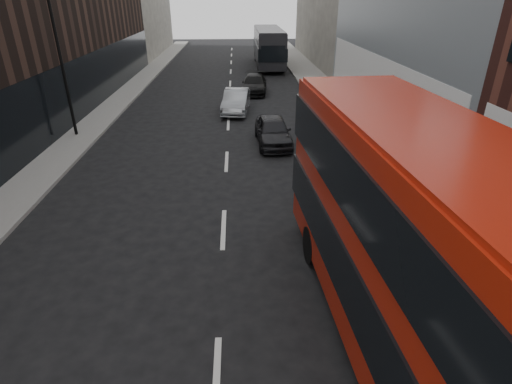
{
  "coord_description": "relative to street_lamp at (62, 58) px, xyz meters",
  "views": [
    {
      "loc": [
        0.54,
        -3.47,
        7.1
      ],
      "look_at": [
        0.98,
        5.72,
        2.5
      ],
      "focal_mm": 28.0,
      "sensor_mm": 36.0,
      "label": 1
    }
  ],
  "objects": [
    {
      "name": "sidewalk_right",
      "position": [
        15.72,
        7.0,
        -4.11
      ],
      "size": [
        3.0,
        80.0,
        0.15
      ],
      "primitive_type": "cube",
      "color": "slate",
      "rests_on": "ground"
    },
    {
      "name": "sidewalk_left",
      "position": [
        0.22,
        7.0,
        -4.11
      ],
      "size": [
        2.0,
        80.0,
        0.15
      ],
      "primitive_type": "cube",
      "color": "slate",
      "rests_on": "ground"
    },
    {
      "name": "street_lamp",
      "position": [
        0.0,
        0.0,
        0.0
      ],
      "size": [
        1.06,
        0.22,
        7.0
      ],
      "color": "black",
      "rests_on": "sidewalk_left"
    },
    {
      "name": "red_bus",
      "position": [
        12.31,
        -15.75,
        -1.42
      ],
      "size": [
        3.56,
        12.44,
        4.96
      ],
      "rotation": [
        0.0,
        0.0,
        0.06
      ],
      "color": "#9D1909",
      "rests_on": "ground"
    },
    {
      "name": "grey_bus",
      "position": [
        12.27,
        23.1,
        -2.14
      ],
      "size": [
        2.86,
        11.87,
        3.82
      ],
      "rotation": [
        0.0,
        0.0,
        -0.01
      ],
      "color": "black",
      "rests_on": "ground"
    },
    {
      "name": "car_a",
      "position": [
        10.6,
        -1.66,
        -3.46
      ],
      "size": [
        1.86,
        4.29,
        1.44
      ],
      "primitive_type": "imported",
      "rotation": [
        0.0,
        0.0,
        0.04
      ],
      "color": "black",
      "rests_on": "ground"
    },
    {
      "name": "car_b",
      "position": [
        8.72,
        4.71,
        -3.45
      ],
      "size": [
        2.02,
        4.56,
        1.45
      ],
      "primitive_type": "imported",
      "rotation": [
        0.0,
        0.0,
        -0.11
      ],
      "color": "gray",
      "rests_on": "ground"
    },
    {
      "name": "car_c",
      "position": [
        10.17,
        10.37,
        -3.5
      ],
      "size": [
        2.3,
        4.83,
        1.36
      ],
      "primitive_type": "imported",
      "rotation": [
        0.0,
        0.0,
        -0.09
      ],
      "color": "black",
      "rests_on": "ground"
    }
  ]
}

